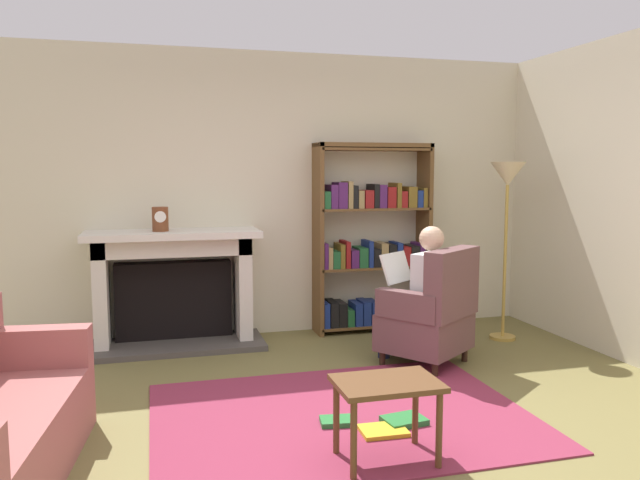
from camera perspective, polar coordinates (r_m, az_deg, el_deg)
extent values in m
plane|color=olive|center=(3.93, 3.32, -17.42)|extent=(14.00, 14.00, 0.00)
cube|color=beige|center=(6.07, -4.26, 4.16)|extent=(5.60, 0.10, 2.70)
cube|color=beige|center=(6.01, 24.08, 3.60)|extent=(0.10, 5.20, 2.70)
cube|color=maroon|center=(4.19, 1.97, -15.76)|extent=(2.40, 1.80, 0.01)
cube|color=#4C4742|center=(5.80, -13.05, -9.37)|extent=(1.56, 0.64, 0.05)
cube|color=black|center=(5.93, -13.22, -5.31)|extent=(1.04, 0.20, 0.70)
cube|color=silver|center=(5.81, -19.36, -4.77)|extent=(0.12, 0.44, 0.99)
cube|color=silver|center=(5.84, -7.09, -4.39)|extent=(0.12, 0.44, 0.99)
cube|color=silver|center=(5.73, -13.31, -0.51)|extent=(1.36, 0.44, 0.16)
cube|color=silver|center=(5.66, -13.32, 0.52)|extent=(1.52, 0.56, 0.06)
cylinder|color=brown|center=(5.62, -14.41, 1.86)|extent=(0.14, 0.14, 0.21)
cylinder|color=white|center=(5.55, -14.41, 2.07)|extent=(0.10, 0.01, 0.10)
cube|color=brown|center=(5.98, -0.18, 0.04)|extent=(0.04, 0.32, 1.85)
cube|color=brown|center=(6.36, 9.49, 0.33)|extent=(0.04, 0.32, 1.85)
cube|color=brown|center=(6.12, 4.88, 8.63)|extent=(1.15, 0.32, 0.04)
cube|color=brown|center=(6.30, 4.73, -7.63)|extent=(1.11, 0.32, 0.02)
cube|color=navy|center=(6.11, 0.37, -6.77)|extent=(0.06, 0.26, 0.24)
cube|color=black|center=(6.13, 1.07, -6.70)|extent=(0.08, 0.26, 0.25)
cube|color=black|center=(6.16, 1.84, -6.71)|extent=(0.08, 0.26, 0.23)
cube|color=#1E592D|center=(6.19, 2.54, -6.98)|extent=(0.07, 0.26, 0.16)
cube|color=navy|center=(6.21, 3.26, -6.68)|extent=(0.07, 0.26, 0.22)
cube|color=navy|center=(6.23, 4.00, -6.56)|extent=(0.08, 0.26, 0.23)
cube|color=navy|center=(6.26, 4.78, -6.55)|extent=(0.08, 0.26, 0.22)
cube|color=black|center=(6.30, 5.49, -6.69)|extent=(0.06, 0.26, 0.18)
cube|color=#997F4C|center=(6.32, 6.07, -6.75)|extent=(0.05, 0.26, 0.16)
cube|color=black|center=(6.33, 6.62, -6.26)|extent=(0.06, 0.26, 0.26)
cube|color=black|center=(6.37, 7.22, -6.50)|extent=(0.06, 0.26, 0.19)
cube|color=navy|center=(6.39, 7.71, -6.49)|extent=(0.04, 0.26, 0.19)
cube|color=maroon|center=(6.41, 8.14, -6.54)|extent=(0.06, 0.26, 0.17)
cube|color=brown|center=(6.44, 8.79, -6.54)|extent=(0.09, 0.26, 0.16)
cube|color=brown|center=(6.19, 4.78, -2.46)|extent=(1.11, 0.32, 0.02)
cube|color=#4C1E59|center=(6.01, 0.29, -1.39)|extent=(0.04, 0.26, 0.25)
cube|color=#997F4C|center=(6.02, 0.69, -1.58)|extent=(0.04, 0.26, 0.20)
cube|color=#1E592D|center=(6.04, 1.24, -1.74)|extent=(0.07, 0.26, 0.17)
cube|color=brown|center=(6.05, 1.79, -1.41)|extent=(0.04, 0.26, 0.23)
cube|color=maroon|center=(6.07, 2.29, -1.28)|extent=(0.04, 0.26, 0.26)
cube|color=#4C1E59|center=(6.09, 2.90, -1.65)|extent=(0.08, 0.26, 0.17)
cube|color=#1E592D|center=(6.12, 3.68, -1.53)|extent=(0.09, 0.26, 0.19)
cube|color=navy|center=(6.14, 4.35, -1.21)|extent=(0.04, 0.26, 0.25)
cube|color=black|center=(6.17, 4.91, -1.56)|extent=(0.07, 0.26, 0.17)
cube|color=#997F4C|center=(6.19, 5.57, -1.28)|extent=(0.07, 0.26, 0.23)
cube|color=black|center=(6.22, 6.29, -1.31)|extent=(0.08, 0.26, 0.21)
cube|color=navy|center=(6.25, 6.94, -1.23)|extent=(0.06, 0.26, 0.23)
cube|color=maroon|center=(6.28, 7.57, -1.39)|extent=(0.08, 0.26, 0.19)
cube|color=black|center=(6.31, 8.30, -1.33)|extent=(0.09, 0.26, 0.19)
cube|color=#4C1E59|center=(6.34, 8.93, -1.20)|extent=(0.05, 0.26, 0.22)
cube|color=brown|center=(6.12, 4.83, 2.87)|extent=(1.11, 0.32, 0.02)
cube|color=#1E592D|center=(5.96, 0.40, 3.70)|extent=(0.06, 0.26, 0.16)
cube|color=#4C1E59|center=(5.98, 1.04, 4.00)|extent=(0.07, 0.26, 0.23)
cube|color=#4C1E59|center=(6.00, 1.80, 4.11)|extent=(0.09, 0.26, 0.25)
cube|color=#997F4C|center=(6.02, 2.49, 4.17)|extent=(0.05, 0.26, 0.26)
cube|color=black|center=(6.04, 2.95, 3.98)|extent=(0.05, 0.26, 0.22)
cube|color=#997F4C|center=(6.06, 3.47, 3.75)|extent=(0.05, 0.26, 0.17)
cube|color=maroon|center=(6.08, 4.19, 3.77)|extent=(0.09, 0.26, 0.17)
cube|color=black|center=(6.11, 4.85, 4.05)|extent=(0.05, 0.26, 0.23)
cube|color=#4C1E59|center=(6.13, 5.43, 4.02)|extent=(0.07, 0.26, 0.22)
cube|color=maroon|center=(6.16, 6.20, 3.92)|extent=(0.09, 0.26, 0.20)
cube|color=brown|center=(6.19, 6.87, 4.11)|extent=(0.04, 0.26, 0.24)
cube|color=maroon|center=(6.21, 7.33, 3.74)|extent=(0.06, 0.26, 0.16)
cube|color=brown|center=(6.24, 8.06, 3.94)|extent=(0.09, 0.26, 0.20)
cube|color=navy|center=(6.28, 8.74, 3.77)|extent=(0.06, 0.26, 0.17)
cube|color=brown|center=(6.30, 9.19, 3.88)|extent=(0.04, 0.26, 0.19)
cube|color=brown|center=(6.12, 4.88, 8.25)|extent=(1.11, 0.32, 0.02)
cylinder|color=#331E14|center=(5.62, 8.62, -9.41)|extent=(0.05, 0.05, 0.12)
cylinder|color=#331E14|center=(5.21, 5.73, -10.67)|extent=(0.05, 0.05, 0.12)
cylinder|color=#331E14|center=(5.41, 13.09, -10.14)|extent=(0.05, 0.05, 0.12)
cylinder|color=#331E14|center=(4.97, 10.47, -11.57)|extent=(0.05, 0.05, 0.12)
cube|color=brown|center=(5.24, 9.53, -8.22)|extent=(0.87, 0.86, 0.30)
cube|color=brown|center=(5.04, 12.00, -3.91)|extent=(0.61, 0.51, 0.55)
cube|color=brown|center=(5.41, 10.98, -4.96)|extent=(0.41, 0.51, 0.22)
cube|color=brown|center=(4.95, 8.04, -5.96)|extent=(0.41, 0.51, 0.22)
cube|color=silver|center=(5.13, 10.10, -3.97)|extent=(0.38, 0.35, 0.50)
sphere|color=#D8AD8C|center=(5.08, 10.18, 0.14)|extent=(0.20, 0.20, 0.20)
cube|color=#191E3F|center=(5.33, 8.58, -5.74)|extent=(0.33, 0.39, 0.12)
cube|color=#191E3F|center=(5.20, 7.68, -6.04)|extent=(0.33, 0.39, 0.12)
cylinder|color=#191E3F|center=(5.49, 6.80, -8.15)|extent=(0.10, 0.10, 0.42)
cylinder|color=#191E3F|center=(5.36, 5.88, -8.50)|extent=(0.10, 0.10, 0.42)
cube|color=white|center=(5.28, 6.97, -2.53)|extent=(0.35, 0.30, 0.25)
cube|color=#A45B58|center=(4.20, -24.99, -8.89)|extent=(0.71, 0.24, 0.24)
cube|color=brown|center=(3.46, 6.14, -12.91)|extent=(0.56, 0.39, 0.03)
cylinder|color=brown|center=(3.34, 3.10, -17.88)|extent=(0.04, 0.04, 0.43)
cylinder|color=brown|center=(3.50, 10.84, -16.77)|extent=(0.04, 0.04, 0.43)
cylinder|color=brown|center=(3.61, 1.51, -15.95)|extent=(0.04, 0.04, 0.43)
cylinder|color=brown|center=(3.76, 8.72, -15.06)|extent=(0.04, 0.04, 0.43)
cube|color=#267233|center=(4.04, 1.53, -16.24)|extent=(0.22, 0.18, 0.03)
cube|color=#267233|center=(4.08, 7.71, -16.04)|extent=(0.28, 0.23, 0.04)
cube|color=gold|center=(3.94, 5.80, -16.96)|extent=(0.28, 0.22, 0.02)
cylinder|color=#B7933F|center=(6.20, 16.35, -8.52)|extent=(0.24, 0.24, 0.03)
cylinder|color=#B7933F|center=(6.06, 16.57, -1.88)|extent=(0.03, 0.03, 1.42)
cone|color=beige|center=(6.00, 16.81, 5.80)|extent=(0.32, 0.32, 0.22)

